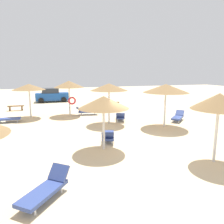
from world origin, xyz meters
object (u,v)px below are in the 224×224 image
object	(u,v)px
parasol_5	(219,102)
lounger_0	(120,116)
lounger_2	(108,135)
parasol_0	(109,87)
parasol_1	(69,85)
lounger_1	(87,111)
parked_car	(52,95)
lounger_6	(46,189)
bench_0	(112,103)
parasol_2	(104,102)
parasol_3	(29,87)
bench_1	(16,107)
lounger_3	(7,118)
lounger_4	(178,117)
parasol_4	(166,88)

from	to	relation	value
parasol_5	lounger_0	distance (m)	9.00
lounger_0	lounger_2	size ratio (longest dim) A/B	1.00
parasol_0	parasol_1	bearing A→B (deg)	121.05
lounger_1	parked_car	xyz separation A→B (m)	(-2.60, 9.46, 0.50)
lounger_6	parked_car	distance (m)	21.67
lounger_2	bench_0	world-z (taller)	lounger_2
parasol_2	parasol_3	world-z (taller)	parasol_3
parasol_1	lounger_6	distance (m)	12.98
bench_0	bench_1	distance (m)	9.82
lounger_3	parked_car	world-z (taller)	parked_car
lounger_0	lounger_4	bearing A→B (deg)	-19.92
lounger_0	lounger_1	size ratio (longest dim) A/B	1.00
parasol_0	lounger_2	world-z (taller)	parasol_0
bench_1	lounger_4	bearing A→B (deg)	-34.29
lounger_2	lounger_4	xyz separation A→B (m)	(6.63, 3.07, -0.00)
lounger_2	lounger_4	size ratio (longest dim) A/B	1.10
lounger_1	lounger_4	size ratio (longest dim) A/B	1.09
lounger_3	lounger_6	world-z (taller)	lounger_3
lounger_6	bench_0	bearing A→B (deg)	65.54
parasol_0	parasol_2	size ratio (longest dim) A/B	1.11
parasol_3	lounger_6	size ratio (longest dim) A/B	1.52
lounger_1	bench_1	world-z (taller)	lounger_1
parasol_1	parked_car	size ratio (longest dim) A/B	0.75
parasol_3	parasol_1	bearing A→B (deg)	-0.26
lounger_2	bench_0	size ratio (longest dim) A/B	1.30
parasol_1	parasol_0	bearing A→B (deg)	-58.95
parasol_4	lounger_6	bearing A→B (deg)	-140.94
parasol_1	parasol_2	distance (m)	9.07
parasol_3	lounger_1	world-z (taller)	parasol_3
lounger_2	bench_0	xyz separation A→B (m)	(3.82, 11.11, 0.03)
lounger_6	bench_0	world-z (taller)	lounger_6
lounger_1	bench_1	bearing A→B (deg)	146.23
bench_1	lounger_0	bearing A→B (deg)	-40.16
parasol_1	parasol_5	xyz separation A→B (m)	(4.72, -11.92, -0.07)
parasol_4	lounger_2	bearing A→B (deg)	-158.45
parasol_2	lounger_1	world-z (taller)	parasol_2
lounger_0	lounger_6	bearing A→B (deg)	-121.73
bench_0	parked_car	xyz separation A→B (m)	(-6.17, 5.86, 0.48)
lounger_2	bench_1	xyz separation A→B (m)	(-5.99, 11.68, 0.03)
parasol_0	bench_1	size ratio (longest dim) A/B	1.97
lounger_0	lounger_1	bearing A→B (deg)	126.40
lounger_6	lounger_0	bearing A→B (deg)	58.27
parasol_4	lounger_3	size ratio (longest dim) A/B	1.66
parasol_1	parasol_4	distance (m)	8.42
parasol_4	parasol_2	bearing A→B (deg)	-150.30
parasol_0	parasol_1	world-z (taller)	parasol_1
parasol_4	lounger_0	world-z (taller)	parasol_4
parasol_0	parasol_5	size ratio (longest dim) A/B	1.00
parasol_2	lounger_6	xyz separation A→B (m)	(-2.81, -3.54, -2.03)
parasol_5	lounger_3	bearing A→B (deg)	132.58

